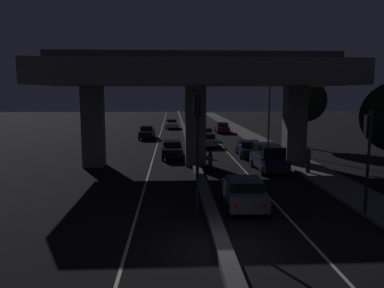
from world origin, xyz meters
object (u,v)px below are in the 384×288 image
object	(u,v)px
pedestrian_on_sidewalk	(308,160)
traffic_light_right_of_median	(368,145)
motorcycle_black_filtering_far	(203,150)
motorcycle_red_filtering_mid	(210,163)
car_dark_blue_second	(269,157)
car_dark_red_sixth	(222,127)
traffic_light_left_of_median	(197,133)
car_white_third_oncoming	(172,124)
motorcycle_blue_filtering_near	(226,196)
car_dark_blue_third	(249,148)
car_dark_red_fifth	(204,134)
car_grey_lead	(244,192)
car_silver_fourth	(207,140)
street_lamp	(267,102)
car_black_lead_oncoming	(172,149)
car_black_second_oncoming	(147,132)

from	to	relation	value
pedestrian_on_sidewalk	traffic_light_right_of_median	bearing A→B (deg)	-93.54
motorcycle_black_filtering_far	motorcycle_red_filtering_mid	bearing A→B (deg)	-176.17
car_dark_blue_second	car_dark_red_sixth	size ratio (longest dim) A/B	0.97
traffic_light_left_of_median	car_white_third_oncoming	xyz separation A→B (m)	(-1.17, 43.00, -3.17)
car_dark_red_sixth	motorcycle_black_filtering_far	bearing A→B (deg)	168.15
motorcycle_blue_filtering_near	motorcycle_black_filtering_far	world-z (taller)	motorcycle_black_filtering_far
car_dark_blue_third	motorcycle_blue_filtering_near	distance (m)	15.53
car_dark_red_sixth	pedestrian_on_sidewalk	bearing A→B (deg)	-174.88
pedestrian_on_sidewalk	motorcycle_blue_filtering_near	bearing A→B (deg)	-133.23
motorcycle_blue_filtering_near	motorcycle_red_filtering_mid	distance (m)	8.69
car_dark_red_fifth	car_grey_lead	bearing A→B (deg)	177.61
car_silver_fourth	car_dark_red_sixth	xyz separation A→B (m)	(3.43, 13.72, 0.04)
car_dark_red_fifth	pedestrian_on_sidewalk	distance (m)	20.37
street_lamp	car_grey_lead	xyz separation A→B (m)	(-5.81, -18.87, -3.95)
traffic_light_right_of_median	car_black_lead_oncoming	bearing A→B (deg)	118.84
car_silver_fourth	car_black_lead_oncoming	size ratio (longest dim) A/B	0.89
motorcycle_blue_filtering_near	pedestrian_on_sidewalk	xyz separation A→B (m)	(6.77, 7.20, 0.47)
motorcycle_black_filtering_far	car_black_lead_oncoming	bearing A→B (deg)	99.26
street_lamp	car_black_lead_oncoming	size ratio (longest dim) A/B	1.68
street_lamp	car_black_second_oncoming	bearing A→B (deg)	142.15
car_grey_lead	car_dark_red_sixth	size ratio (longest dim) A/B	0.85
car_black_second_oncoming	car_silver_fourth	bearing A→B (deg)	44.30
car_black_lead_oncoming	traffic_light_left_of_median	bearing A→B (deg)	2.59
car_black_second_oncoming	motorcycle_black_filtering_far	world-z (taller)	car_black_second_oncoming
car_black_second_oncoming	car_dark_red_fifth	bearing A→B (deg)	77.95
traffic_light_right_of_median	pedestrian_on_sidewalk	distance (m)	9.04
car_dark_red_sixth	street_lamp	bearing A→B (deg)	-171.82
motorcycle_black_filtering_far	car_grey_lead	bearing A→B (deg)	-173.29
pedestrian_on_sidewalk	street_lamp	bearing A→B (deg)	90.46
car_black_second_oncoming	car_dark_blue_third	bearing A→B (deg)	37.53
street_lamp	motorcycle_blue_filtering_near	size ratio (longest dim) A/B	4.21
motorcycle_blue_filtering_near	traffic_light_right_of_median	bearing A→B (deg)	-99.37
car_dark_blue_second	car_grey_lead	bearing A→B (deg)	156.87
car_black_lead_oncoming	motorcycle_blue_filtering_near	world-z (taller)	car_black_lead_oncoming
traffic_light_right_of_median	car_white_third_oncoming	distance (m)	43.98
traffic_light_right_of_median	motorcycle_blue_filtering_near	world-z (taller)	traffic_light_right_of_median
street_lamp	car_dark_blue_third	distance (m)	6.05
motorcycle_blue_filtering_near	motorcycle_red_filtering_mid	size ratio (longest dim) A/B	1.05
street_lamp	car_black_lead_oncoming	xyz separation A→B (m)	(-9.33, -4.14, -3.98)
street_lamp	car_dark_red_fifth	xyz separation A→B (m)	(-5.44, 8.05, -4.01)
car_dark_blue_second	pedestrian_on_sidewalk	world-z (taller)	pedestrian_on_sidewalk
car_dark_red_fifth	motorcycle_red_filtering_mid	size ratio (longest dim) A/B	2.34
car_white_third_oncoming	motorcycle_blue_filtering_near	world-z (taller)	car_white_third_oncoming
car_dark_blue_second	car_silver_fourth	size ratio (longest dim) A/B	1.08
car_dark_red_sixth	car_black_lead_oncoming	xyz separation A→B (m)	(-7.09, -20.37, 0.00)
motorcycle_red_filtering_mid	pedestrian_on_sidewalk	bearing A→B (deg)	-101.10
car_grey_lead	car_dark_blue_third	distance (m)	15.45
car_dark_blue_second	car_white_third_oncoming	bearing A→B (deg)	10.71
car_dark_blue_second	motorcycle_black_filtering_far	bearing A→B (deg)	32.79
car_dark_red_fifth	car_black_second_oncoming	distance (m)	7.19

